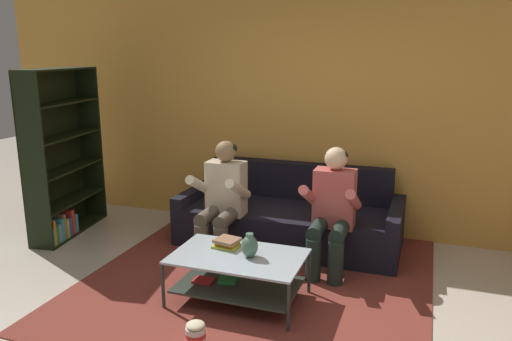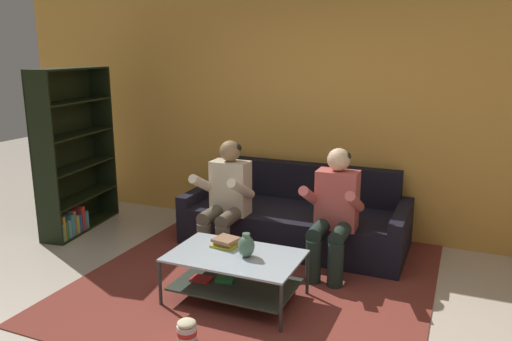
{
  "view_description": "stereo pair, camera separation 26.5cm",
  "coord_description": "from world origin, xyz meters",
  "px_view_note": "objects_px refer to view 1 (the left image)",
  "views": [
    {
      "loc": [
        1.1,
        -3.03,
        2.03
      ],
      "look_at": [
        -0.29,
        0.92,
        1.02
      ],
      "focal_mm": 35.0,
      "sensor_mm": 36.0,
      "label": 1
    },
    {
      "loc": [
        1.35,
        -2.93,
        2.03
      ],
      "look_at": [
        -0.29,
        0.92,
        1.02
      ],
      "focal_mm": 35.0,
      "sensor_mm": 36.0,
      "label": 2
    }
  ],
  "objects_px": {
    "couch": "(291,219)",
    "bookshelf": "(59,166)",
    "coffee_table": "(237,270)",
    "book_stack": "(227,243)",
    "person_seated_right": "(332,207)",
    "popcorn_tub": "(196,334)",
    "person_seated_left": "(222,196)",
    "vase": "(250,246)"
  },
  "relations": [
    {
      "from": "book_stack",
      "to": "bookshelf",
      "type": "distance_m",
      "value": 2.44
    },
    {
      "from": "book_stack",
      "to": "popcorn_tub",
      "type": "height_order",
      "value": "book_stack"
    },
    {
      "from": "person_seated_right",
      "to": "bookshelf",
      "type": "relative_size",
      "value": 0.63
    },
    {
      "from": "coffee_table",
      "to": "book_stack",
      "type": "xyz_separation_m",
      "value": [
        -0.15,
        0.13,
        0.17
      ]
    },
    {
      "from": "couch",
      "to": "book_stack",
      "type": "distance_m",
      "value": 1.31
    },
    {
      "from": "couch",
      "to": "bookshelf",
      "type": "relative_size",
      "value": 1.26
    },
    {
      "from": "couch",
      "to": "person_seated_right",
      "type": "bearing_deg",
      "value": -46.2
    },
    {
      "from": "coffee_table",
      "to": "vase",
      "type": "relative_size",
      "value": 5.37
    },
    {
      "from": "person_seated_right",
      "to": "book_stack",
      "type": "distance_m",
      "value": 1.05
    },
    {
      "from": "person_seated_left",
      "to": "book_stack",
      "type": "relative_size",
      "value": 5.16
    },
    {
      "from": "person_seated_left",
      "to": "person_seated_right",
      "type": "height_order",
      "value": "person_seated_right"
    },
    {
      "from": "couch",
      "to": "book_stack",
      "type": "relative_size",
      "value": 10.31
    },
    {
      "from": "person_seated_left",
      "to": "person_seated_right",
      "type": "distance_m",
      "value": 1.1
    },
    {
      "from": "person_seated_right",
      "to": "couch",
      "type": "bearing_deg",
      "value": 133.8
    },
    {
      "from": "person_seated_right",
      "to": "vase",
      "type": "height_order",
      "value": "person_seated_right"
    },
    {
      "from": "person_seated_left",
      "to": "popcorn_tub",
      "type": "bearing_deg",
      "value": -73.54
    },
    {
      "from": "person_seated_right",
      "to": "book_stack",
      "type": "xyz_separation_m",
      "value": [
        -0.75,
        -0.71,
        -0.19
      ]
    },
    {
      "from": "person_seated_right",
      "to": "coffee_table",
      "type": "distance_m",
      "value": 1.1
    },
    {
      "from": "person_seated_right",
      "to": "popcorn_tub",
      "type": "relative_size",
      "value": 6.2
    },
    {
      "from": "couch",
      "to": "vase",
      "type": "relative_size",
      "value": 11.64
    },
    {
      "from": "bookshelf",
      "to": "coffee_table",
      "type": "bearing_deg",
      "value": -18.75
    },
    {
      "from": "popcorn_tub",
      "to": "person_seated_left",
      "type": "bearing_deg",
      "value": 106.46
    },
    {
      "from": "coffee_table",
      "to": "popcorn_tub",
      "type": "height_order",
      "value": "coffee_table"
    },
    {
      "from": "person_seated_left",
      "to": "vase",
      "type": "xyz_separation_m",
      "value": [
        0.6,
        -0.84,
        -0.13
      ]
    },
    {
      "from": "book_stack",
      "to": "couch",
      "type": "bearing_deg",
      "value": 81.01
    },
    {
      "from": "person_seated_left",
      "to": "vase",
      "type": "distance_m",
      "value": 1.04
    },
    {
      "from": "book_stack",
      "to": "vase",
      "type": "bearing_deg",
      "value": -27.57
    },
    {
      "from": "vase",
      "to": "popcorn_tub",
      "type": "bearing_deg",
      "value": -101.01
    },
    {
      "from": "couch",
      "to": "person_seated_right",
      "type": "height_order",
      "value": "person_seated_right"
    },
    {
      "from": "coffee_table",
      "to": "book_stack",
      "type": "height_order",
      "value": "book_stack"
    },
    {
      "from": "couch",
      "to": "person_seated_left",
      "type": "xyz_separation_m",
      "value": [
        -0.55,
        -0.57,
        0.36
      ]
    },
    {
      "from": "vase",
      "to": "book_stack",
      "type": "distance_m",
      "value": 0.29
    },
    {
      "from": "couch",
      "to": "person_seated_left",
      "type": "bearing_deg",
      "value": -133.77
    },
    {
      "from": "couch",
      "to": "vase",
      "type": "bearing_deg",
      "value": -88.01
    },
    {
      "from": "couch",
      "to": "coffee_table",
      "type": "relative_size",
      "value": 2.17
    },
    {
      "from": "coffee_table",
      "to": "book_stack",
      "type": "bearing_deg",
      "value": 137.53
    },
    {
      "from": "person_seated_left",
      "to": "popcorn_tub",
      "type": "distance_m",
      "value": 1.71
    },
    {
      "from": "person_seated_left",
      "to": "couch",
      "type": "bearing_deg",
      "value": 46.23
    },
    {
      "from": "person_seated_right",
      "to": "popcorn_tub",
      "type": "bearing_deg",
      "value": -112.36
    },
    {
      "from": "book_stack",
      "to": "coffee_table",
      "type": "bearing_deg",
      "value": -42.47
    },
    {
      "from": "person_seated_right",
      "to": "bookshelf",
      "type": "distance_m",
      "value": 3.07
    },
    {
      "from": "person_seated_left",
      "to": "book_stack",
      "type": "distance_m",
      "value": 0.81
    }
  ]
}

